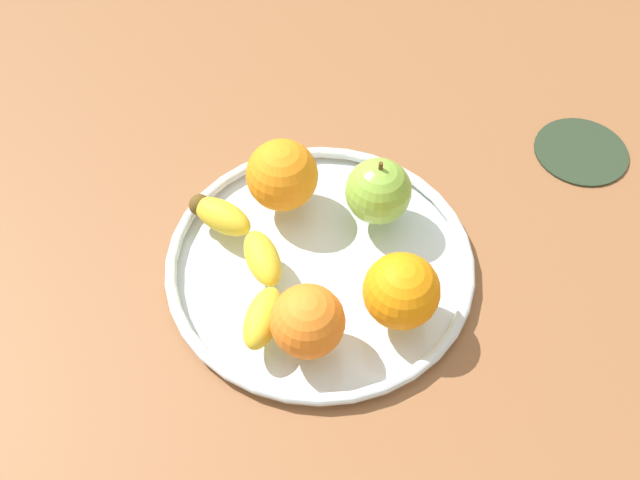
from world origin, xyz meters
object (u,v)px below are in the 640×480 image
object	(u,v)px
orange_back_left	(282,175)
apple	(378,191)
orange_front_right	(308,321)
ambient_coaster	(581,151)
orange_front_left	(401,291)
fruit_bowl	(320,263)
banana	(246,260)

from	to	relation	value
orange_back_left	apple	bearing A→B (deg)	-134.50
orange_front_right	ambient_coaster	distance (cm)	40.70
apple	orange_front_left	distance (cm)	12.24
orange_back_left	fruit_bowl	bearing A→B (deg)	173.08
orange_back_left	orange_front_right	bearing A→B (deg)	155.63
orange_front_left	banana	bearing A→B (deg)	37.87
fruit_bowl	ambient_coaster	size ratio (longest dim) A/B	2.92
fruit_bowl	apple	bearing A→B (deg)	-78.97
fruit_bowl	orange_front_right	xyz separation A→B (cm)	(-7.18, 6.11, 4.30)
orange_back_left	ambient_coaster	distance (cm)	35.53
banana	orange_back_left	bearing A→B (deg)	-41.45
fruit_bowl	banana	world-z (taller)	banana
banana	ambient_coaster	world-z (taller)	banana
orange_back_left	ambient_coaster	world-z (taller)	orange_back_left
orange_front_left	orange_front_right	bearing A→B (deg)	76.13
apple	orange_front_right	size ratio (longest dim) A/B	1.12
banana	orange_front_left	distance (cm)	15.61
banana	orange_front_right	world-z (taller)	orange_front_right
fruit_bowl	orange_back_left	size ratio (longest dim) A/B	4.17
orange_back_left	banana	bearing A→B (deg)	126.32
orange_front_right	orange_front_left	bearing A→B (deg)	-103.87
banana	orange_front_right	bearing A→B (deg)	-163.97
fruit_bowl	banana	xyz separation A→B (cm)	(2.86, 6.77, 2.50)
banana	ambient_coaster	bearing A→B (deg)	-86.32
fruit_bowl	apple	world-z (taller)	apple
fruit_bowl	orange_back_left	bearing A→B (deg)	-6.92
apple	orange_front_right	distance (cm)	16.77
orange_front_right	orange_back_left	distance (cm)	17.33
orange_front_left	ambient_coaster	xyz separation A→B (cm)	(6.08, -31.37, -5.11)
apple	orange_back_left	size ratio (longest dim) A/B	1.02
orange_front_right	orange_back_left	xyz separation A→B (cm)	(15.79, -7.15, 0.34)
orange_front_right	ambient_coaster	xyz separation A→B (cm)	(3.90, -40.21, -4.92)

